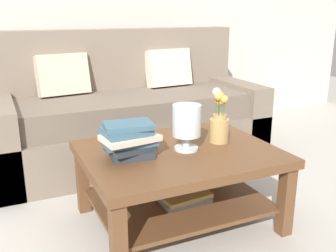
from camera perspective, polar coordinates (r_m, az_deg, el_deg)
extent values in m
plane|color=#B7B2A8|center=(2.68, -1.45, -10.15)|extent=(10.00, 10.00, 0.00)
cube|color=#7A6B5B|center=(3.24, -5.39, -1.93)|extent=(2.17, 0.90, 0.36)
cube|color=#6E6052|center=(3.13, -5.34, 2.78)|extent=(1.93, 0.74, 0.20)
cube|color=#7A6B5B|center=(3.44, -7.59, 8.20)|extent=(2.17, 0.20, 0.70)
cube|color=#7A6B5B|center=(3.04, -23.25, -2.09)|extent=(0.20, 0.90, 0.60)
cube|color=#7A6B5B|center=(3.63, 9.40, 1.95)|extent=(0.20, 0.90, 0.60)
cube|color=beige|center=(3.19, -15.30, 7.29)|extent=(0.42, 0.23, 0.34)
cube|color=beige|center=(3.46, 0.06, 8.56)|extent=(0.41, 0.22, 0.34)
cube|color=brown|center=(2.19, 1.63, -4.16)|extent=(1.07, 0.84, 0.05)
cube|color=brown|center=(1.83, -7.33, -16.72)|extent=(0.07, 0.07, 0.40)
cube|color=brown|center=(2.26, 17.01, -10.53)|extent=(0.07, 0.07, 0.40)
cube|color=brown|center=(2.46, -12.48, -7.93)|extent=(0.07, 0.07, 0.40)
cube|color=brown|center=(2.79, 7.21, -4.61)|extent=(0.07, 0.07, 0.40)
cube|color=brown|center=(2.31, 1.57, -10.85)|extent=(0.95, 0.72, 0.02)
cube|color=slate|center=(2.27, 2.25, -10.59)|extent=(0.28, 0.20, 0.03)
cube|color=tan|center=(2.25, 2.34, -10.05)|extent=(0.30, 0.23, 0.02)
cube|color=#2D333D|center=(2.09, -5.49, -4.00)|extent=(0.24, 0.20, 0.04)
cube|color=#2D333D|center=(2.06, -5.58, -3.25)|extent=(0.26, 0.20, 0.03)
cube|color=#3D6075|center=(2.06, -5.71, -2.41)|extent=(0.28, 0.17, 0.03)
cube|color=beige|center=(2.04, -5.63, -1.75)|extent=(0.31, 0.22, 0.03)
cube|color=#3D6075|center=(2.04, -6.16, -0.77)|extent=(0.25, 0.20, 0.04)
cube|color=#3D6075|center=(2.04, -5.87, 0.09)|extent=(0.27, 0.21, 0.03)
cylinder|color=silver|center=(2.19, 2.71, -3.30)|extent=(0.14, 0.14, 0.02)
cylinder|color=silver|center=(2.17, 2.73, -2.26)|extent=(0.04, 0.04, 0.07)
cylinder|color=silver|center=(2.14, 2.77, 0.85)|extent=(0.16, 0.16, 0.18)
sphere|color=#993833|center=(2.14, 2.19, -0.09)|extent=(0.05, 0.05, 0.05)
sphere|color=#51704C|center=(2.17, 3.18, 0.14)|extent=(0.05, 0.05, 0.05)
cylinder|color=tan|center=(2.31, 7.56, -0.67)|extent=(0.11, 0.11, 0.14)
cylinder|color=tan|center=(2.29, 7.64, 1.36)|extent=(0.08, 0.08, 0.03)
cylinder|color=#426638|center=(2.29, 8.01, 2.57)|extent=(0.01, 0.01, 0.07)
sphere|color=gold|center=(2.28, 8.06, 3.81)|extent=(0.06, 0.06, 0.06)
cylinder|color=#426638|center=(2.29, 7.54, 2.59)|extent=(0.01, 0.01, 0.06)
sphere|color=gold|center=(2.28, 7.59, 3.75)|extent=(0.06, 0.06, 0.06)
cylinder|color=#426638|center=(2.27, 7.15, 3.15)|extent=(0.01, 0.01, 0.12)
sphere|color=silver|center=(2.25, 7.21, 4.99)|extent=(0.05, 0.05, 0.05)
cylinder|color=#426638|center=(2.26, 7.47, 2.81)|extent=(0.01, 0.01, 0.10)
sphere|color=gold|center=(2.25, 7.53, 4.43)|extent=(0.06, 0.06, 0.06)
cylinder|color=#426638|center=(2.26, 8.27, 2.60)|extent=(0.01, 0.01, 0.08)
sphere|color=gold|center=(2.25, 8.33, 3.95)|extent=(0.05, 0.05, 0.05)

